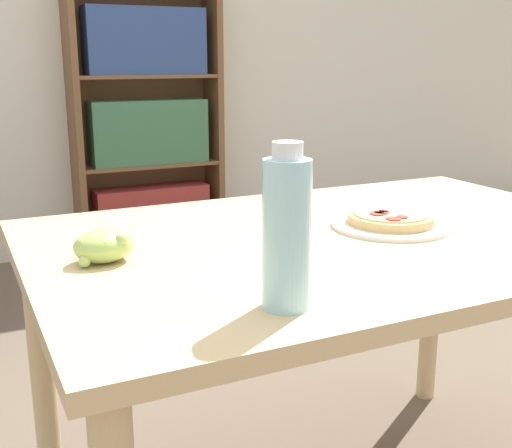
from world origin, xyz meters
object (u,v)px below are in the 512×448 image
object	(u,v)px
pizza_on_plate	(390,221)
grape_bunch	(104,246)
bookshelf	(148,128)
drink_bottle	(287,232)

from	to	relation	value
pizza_on_plate	grape_bunch	bearing A→B (deg)	177.62
pizza_on_plate	bookshelf	size ratio (longest dim) A/B	0.17
grape_bunch	bookshelf	bearing A→B (deg)	71.70
grape_bunch	pizza_on_plate	bearing A→B (deg)	-2.38
pizza_on_plate	drink_bottle	world-z (taller)	drink_bottle
grape_bunch	drink_bottle	size ratio (longest dim) A/B	0.44
pizza_on_plate	bookshelf	bearing A→B (deg)	86.33
pizza_on_plate	drink_bottle	xyz separation A→B (m)	(-0.45, -0.32, 0.11)
grape_bunch	bookshelf	xyz separation A→B (m)	(0.81, 2.43, -0.05)
pizza_on_plate	grape_bunch	xyz separation A→B (m)	(-0.65, 0.03, 0.02)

